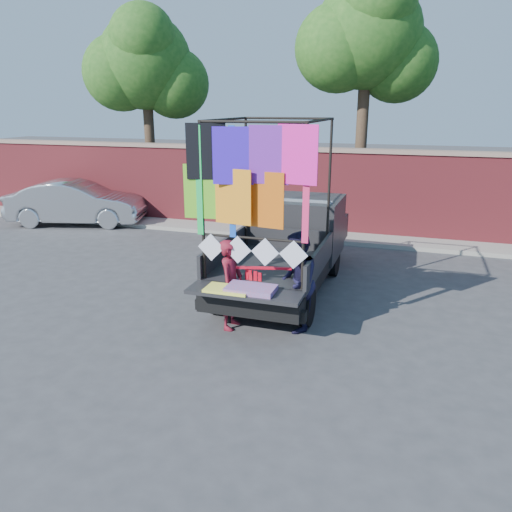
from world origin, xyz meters
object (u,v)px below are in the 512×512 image
(pickup_truck, at_px, (292,242))
(man, at_px, (297,282))
(woman, at_px, (231,285))
(sedan, at_px, (77,203))

(pickup_truck, height_order, man, pickup_truck)
(woman, distance_m, man, 1.15)
(woman, bearing_deg, pickup_truck, -8.07)
(sedan, bearing_deg, woman, -143.18)
(sedan, relative_size, man, 2.47)
(pickup_truck, bearing_deg, man, -73.94)
(man, bearing_deg, woman, -89.03)
(pickup_truck, relative_size, man, 3.22)
(man, bearing_deg, pickup_truck, -176.46)
(sedan, xyz_separation_m, man, (8.86, -5.72, 0.17))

